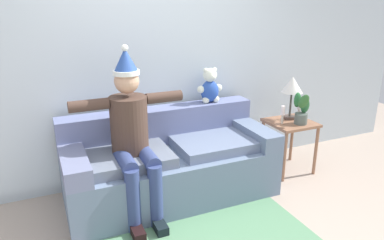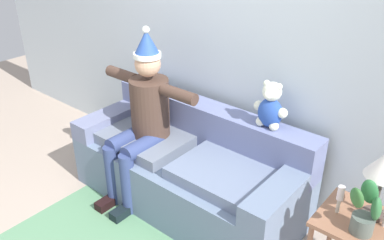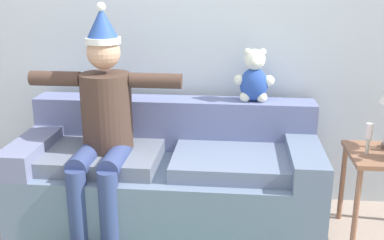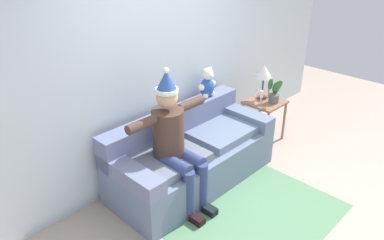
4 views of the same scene
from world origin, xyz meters
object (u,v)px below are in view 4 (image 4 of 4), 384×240
object	(u,v)px
person_seated	(175,139)
couch	(191,156)
candle_tall	(261,96)
candle_short	(269,89)
teddy_bear	(207,84)
table_lamp	(264,73)
side_table	(264,108)
potted_plant	(274,91)

from	to	relation	value
person_seated	couch	bearing A→B (deg)	21.78
person_seated	candle_tall	bearing A→B (deg)	3.41
person_seated	candle_short	bearing A→B (deg)	4.65
person_seated	teddy_bear	size ratio (longest dim) A/B	4.08
table_lamp	side_table	bearing A→B (deg)	-119.80
teddy_bear	candle_short	world-z (taller)	teddy_bear
candle_tall	side_table	bearing A→B (deg)	8.21
teddy_bear	potted_plant	bearing A→B (deg)	-24.39
candle_short	side_table	bearing A→B (deg)	-163.91
table_lamp	candle_tall	distance (m)	0.34
couch	person_seated	distance (m)	0.63
table_lamp	candle_short	world-z (taller)	table_lamp
side_table	couch	bearing A→B (deg)	178.47
side_table	potted_plant	xyz separation A→B (m)	(0.04, -0.10, 0.27)
candle_tall	candle_short	xyz separation A→B (m)	(0.28, 0.06, 0.00)
person_seated	side_table	world-z (taller)	person_seated
candle_tall	candle_short	size ratio (longest dim) A/B	0.98
person_seated	table_lamp	xyz separation A→B (m)	(1.92, 0.22, 0.18)
person_seated	candle_short	distance (m)	2.01
couch	side_table	xyz separation A→B (m)	(1.46, -0.04, 0.15)
teddy_bear	side_table	distance (m)	1.07
teddy_bear	table_lamp	bearing A→B (deg)	-13.10
potted_plant	candle_short	bearing A→B (deg)	56.98
side_table	table_lamp	world-z (taller)	table_lamp
couch	candle_short	world-z (taller)	couch
table_lamp	potted_plant	xyz separation A→B (m)	(-0.01, -0.20, -0.21)
potted_plant	candle_short	xyz separation A→B (m)	(0.09, 0.14, -0.04)
teddy_bear	table_lamp	xyz separation A→B (m)	(0.93, -0.22, -0.04)
candle_tall	candle_short	distance (m)	0.28
table_lamp	candle_short	size ratio (longest dim) A/B	2.36
potted_plant	side_table	bearing A→B (deg)	113.15
side_table	candle_short	distance (m)	0.28
person_seated	candle_tall	world-z (taller)	person_seated
teddy_bear	table_lamp	distance (m)	0.96
couch	potted_plant	distance (m)	1.57
potted_plant	table_lamp	bearing A→B (deg)	87.01
person_seated	teddy_bear	bearing A→B (deg)	23.84
side_table	potted_plant	distance (m)	0.30
table_lamp	potted_plant	world-z (taller)	table_lamp
potted_plant	candle_short	distance (m)	0.18
person_seated	candle_tall	xyz separation A→B (m)	(1.72, 0.10, -0.06)
person_seated	teddy_bear	xyz separation A→B (m)	(0.99, 0.44, 0.22)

